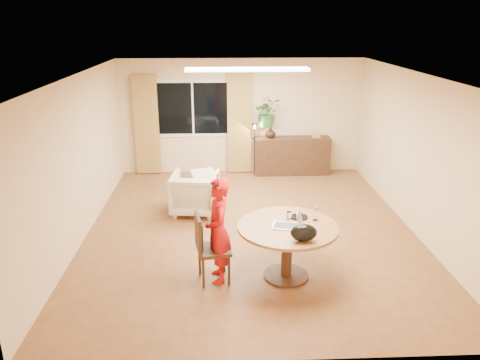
% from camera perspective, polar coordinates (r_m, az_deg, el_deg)
% --- Properties ---
extents(floor, '(6.50, 6.50, 0.00)m').
position_cam_1_polar(floor, '(8.06, 1.28, -6.05)').
color(floor, brown).
rests_on(floor, ground).
extents(ceiling, '(6.50, 6.50, 0.00)m').
position_cam_1_polar(ceiling, '(7.34, 1.44, 12.64)').
color(ceiling, white).
rests_on(ceiling, wall_back).
extents(wall_back, '(5.50, 0.00, 5.50)m').
position_cam_1_polar(wall_back, '(10.75, 0.18, 7.72)').
color(wall_back, '#D6BD8B').
rests_on(wall_back, floor).
extents(wall_left, '(0.00, 6.50, 6.50)m').
position_cam_1_polar(wall_left, '(7.90, -18.98, 2.45)').
color(wall_left, '#D6BD8B').
rests_on(wall_left, floor).
extents(wall_right, '(0.00, 6.50, 6.50)m').
position_cam_1_polar(wall_right, '(8.25, 20.81, 2.91)').
color(wall_right, '#D6BD8B').
rests_on(wall_right, floor).
extents(window, '(1.70, 0.03, 1.30)m').
position_cam_1_polar(window, '(10.70, -5.77, 8.66)').
color(window, white).
rests_on(window, wall_back).
extents(curtain_left, '(0.55, 0.08, 2.25)m').
position_cam_1_polar(curtain_left, '(10.80, -11.34, 6.56)').
color(curtain_left, olive).
rests_on(curtain_left, wall_back).
extents(curtain_right, '(0.55, 0.08, 2.25)m').
position_cam_1_polar(curtain_right, '(10.69, -0.06, 6.80)').
color(curtain_right, olive).
rests_on(curtain_right, wall_back).
extents(ceiling_panel, '(2.20, 0.35, 0.05)m').
position_cam_1_polar(ceiling_panel, '(8.53, 0.87, 13.33)').
color(ceiling_panel, white).
rests_on(ceiling_panel, ceiling).
extents(dining_table, '(1.37, 1.37, 0.78)m').
position_cam_1_polar(dining_table, '(6.44, 5.80, -6.90)').
color(dining_table, brown).
rests_on(dining_table, floor).
extents(dining_chair, '(0.54, 0.51, 0.98)m').
position_cam_1_polar(dining_chair, '(6.39, -3.23, -8.26)').
color(dining_chair, '#311910').
rests_on(dining_chair, floor).
extents(child, '(0.57, 0.41, 1.47)m').
position_cam_1_polar(child, '(6.31, -2.66, -6.18)').
color(child, red).
rests_on(child, floor).
extents(laptop, '(0.44, 0.35, 0.26)m').
position_cam_1_polar(laptop, '(6.28, 5.69, -4.62)').
color(laptop, '#B7B7BC').
rests_on(laptop, dining_table).
extents(tumbler, '(0.08, 0.08, 0.10)m').
position_cam_1_polar(tumbler, '(6.56, 6.01, -4.30)').
color(tumbler, white).
rests_on(tumbler, dining_table).
extents(wine_glass, '(0.08, 0.08, 0.20)m').
position_cam_1_polar(wine_glass, '(6.54, 9.18, -4.05)').
color(wine_glass, white).
rests_on(wine_glass, dining_table).
extents(pot_lid, '(0.30, 0.30, 0.04)m').
position_cam_1_polar(pot_lid, '(6.62, 7.24, -4.43)').
color(pot_lid, white).
rests_on(pot_lid, dining_table).
extents(handbag, '(0.38, 0.27, 0.23)m').
position_cam_1_polar(handbag, '(5.93, 7.78, -6.39)').
color(handbag, black).
rests_on(handbag, dining_table).
extents(armchair, '(0.92, 0.94, 0.77)m').
position_cam_1_polar(armchair, '(8.65, -5.49, -1.57)').
color(armchair, beige).
rests_on(armchair, floor).
extents(throw, '(0.61, 0.67, 0.03)m').
position_cam_1_polar(throw, '(8.47, -4.24, 0.89)').
color(throw, beige).
rests_on(throw, armchair).
extents(sideboard, '(1.72, 0.42, 0.86)m').
position_cam_1_polar(sideboard, '(10.84, 6.34, 2.96)').
color(sideboard, '#311910').
rests_on(sideboard, floor).
extents(vase, '(0.24, 0.24, 0.25)m').
position_cam_1_polar(vase, '(10.63, 3.74, 5.80)').
color(vase, black).
rests_on(vase, sideboard).
extents(bouquet, '(0.64, 0.57, 0.66)m').
position_cam_1_polar(bouquet, '(10.53, 3.37, 8.21)').
color(bouquet, '#316626').
rests_on(bouquet, vase).
extents(book_stack, '(0.20, 0.15, 0.08)m').
position_cam_1_polar(book_stack, '(10.81, 9.25, 5.36)').
color(book_stack, brown).
rests_on(book_stack, sideboard).
extents(desk_lamp, '(0.16, 0.16, 0.35)m').
position_cam_1_polar(desk_lamp, '(10.54, 1.78, 6.00)').
color(desk_lamp, black).
rests_on(desk_lamp, sideboard).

